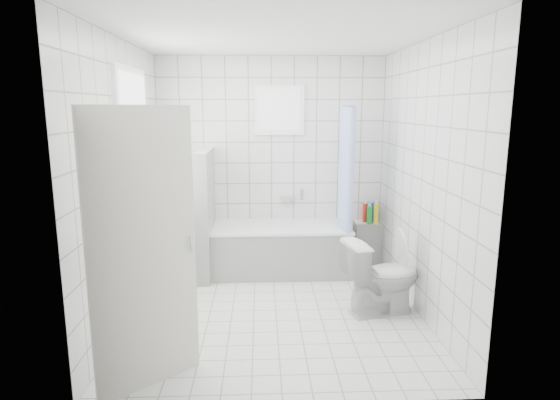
{
  "coord_description": "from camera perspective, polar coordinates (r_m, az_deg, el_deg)",
  "views": [
    {
      "loc": [
        -0.14,
        -4.35,
        1.98
      ],
      "look_at": [
        0.06,
        0.35,
        1.05
      ],
      "focal_mm": 30.0,
      "sensor_mm": 36.0,
      "label": 1
    }
  ],
  "objects": [
    {
      "name": "ground",
      "position": [
        4.78,
        -0.53,
        -13.29
      ],
      "size": [
        3.0,
        3.0,
        0.0
      ],
      "primitive_type": "plane",
      "color": "white",
      "rests_on": "ground"
    },
    {
      "name": "ceiling",
      "position": [
        4.39,
        -0.6,
        19.3
      ],
      "size": [
        3.0,
        3.0,
        0.0
      ],
      "primitive_type": "plane",
      "rotation": [
        3.14,
        0.0,
        0.0
      ],
      "color": "white",
      "rests_on": "ground"
    },
    {
      "name": "wall_back",
      "position": [
        5.89,
        -1.04,
        4.56
      ],
      "size": [
        2.8,
        0.02,
        2.6
      ],
      "primitive_type": "cube",
      "color": "white",
      "rests_on": "ground"
    },
    {
      "name": "wall_front",
      "position": [
        2.93,
        0.38,
        -2.23
      ],
      "size": [
        2.8,
        0.02,
        2.6
      ],
      "primitive_type": "cube",
      "color": "white",
      "rests_on": "ground"
    },
    {
      "name": "wall_left",
      "position": [
        4.58,
        -18.37,
        2.07
      ],
      "size": [
        0.02,
        3.0,
        2.6
      ],
      "primitive_type": "cube",
      "color": "white",
      "rests_on": "ground"
    },
    {
      "name": "wall_right",
      "position": [
        4.66,
        16.92,
        2.31
      ],
      "size": [
        0.02,
        3.0,
        2.6
      ],
      "primitive_type": "cube",
      "color": "white",
      "rests_on": "ground"
    },
    {
      "name": "window_left",
      "position": [
        4.82,
        -17.11,
        6.17
      ],
      "size": [
        0.01,
        0.9,
        1.4
      ],
      "primitive_type": "cube",
      "color": "white",
      "rests_on": "wall_left"
    },
    {
      "name": "window_back",
      "position": [
        5.81,
        -0.04,
        10.89
      ],
      "size": [
        0.5,
        0.01,
        0.5
      ],
      "primitive_type": "cube",
      "color": "white",
      "rests_on": "wall_back"
    },
    {
      "name": "window_sill",
      "position": [
        4.92,
        -16.11,
        -2.41
      ],
      "size": [
        0.18,
        1.02,
        0.08
      ],
      "primitive_type": "cube",
      "color": "white",
      "rests_on": "wall_left"
    },
    {
      "name": "door",
      "position": [
        3.38,
        -16.23,
        -6.15
      ],
      "size": [
        0.63,
        0.55,
        2.0
      ],
      "primitive_type": "cube",
      "rotation": [
        0.0,
        0.0,
        -0.86
      ],
      "color": "silver",
      "rests_on": "ground"
    },
    {
      "name": "bathtub",
      "position": [
        5.73,
        0.12,
        -5.95
      ],
      "size": [
        1.66,
        0.77,
        0.58
      ],
      "color": "white",
      "rests_on": "ground"
    },
    {
      "name": "partition_wall",
      "position": [
        5.6,
        -9.04,
        -1.64
      ],
      "size": [
        0.15,
        0.85,
        1.5
      ],
      "primitive_type": "cube",
      "color": "white",
      "rests_on": "ground"
    },
    {
      "name": "tiled_ledge",
      "position": [
        6.14,
        10.88,
        -5.15
      ],
      "size": [
        0.4,
        0.24,
        0.55
      ],
      "primitive_type": "cube",
      "color": "white",
      "rests_on": "ground"
    },
    {
      "name": "toilet",
      "position": [
        4.7,
        12.3,
        -9.07
      ],
      "size": [
        0.81,
        0.57,
        0.75
      ],
      "primitive_type": "imported",
      "rotation": [
        0.0,
        0.0,
        1.8
      ],
      "color": "white",
      "rests_on": "ground"
    },
    {
      "name": "curtain_rod",
      "position": [
        5.54,
        8.26,
        11.28
      ],
      "size": [
        0.02,
        0.8,
        0.02
      ],
      "primitive_type": "cylinder",
      "rotation": [
        1.57,
        0.0,
        0.0
      ],
      "color": "silver",
      "rests_on": "wall_back"
    },
    {
      "name": "shower_curtain",
      "position": [
        5.48,
        8.25,
        1.84
      ],
      "size": [
        0.14,
        0.48,
        1.78
      ],
      "primitive_type": null,
      "color": "#547FF8",
      "rests_on": "curtain_rod"
    },
    {
      "name": "tub_faucet",
      "position": [
        5.93,
        0.94,
        0.2
      ],
      "size": [
        0.18,
        0.06,
        0.06
      ],
      "primitive_type": "cube",
      "color": "silver",
      "rests_on": "wall_back"
    },
    {
      "name": "sill_bottles",
      "position": [
        4.81,
        -16.31,
        -0.87
      ],
      "size": [
        0.15,
        0.76,
        0.27
      ],
      "color": "silver",
      "rests_on": "window_sill"
    },
    {
      "name": "ledge_bottles",
      "position": [
        6.0,
        11.01,
        -1.62
      ],
      "size": [
        0.18,
        0.18,
        0.26
      ],
      "color": "yellow",
      "rests_on": "tiled_ledge"
    }
  ]
}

